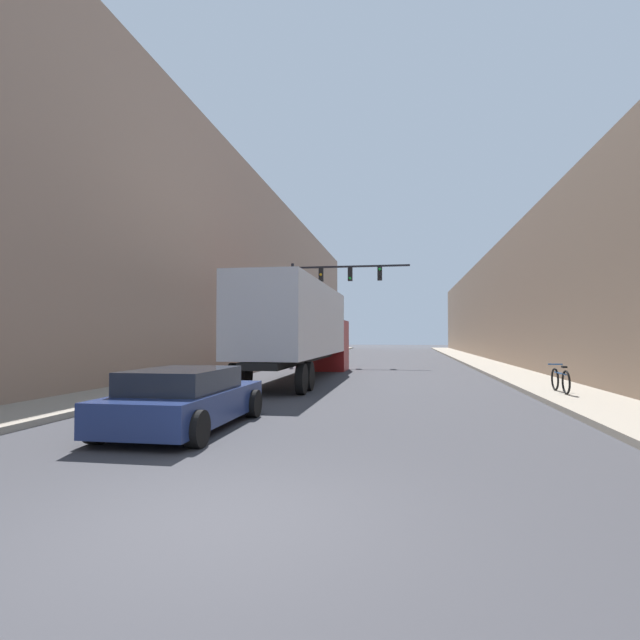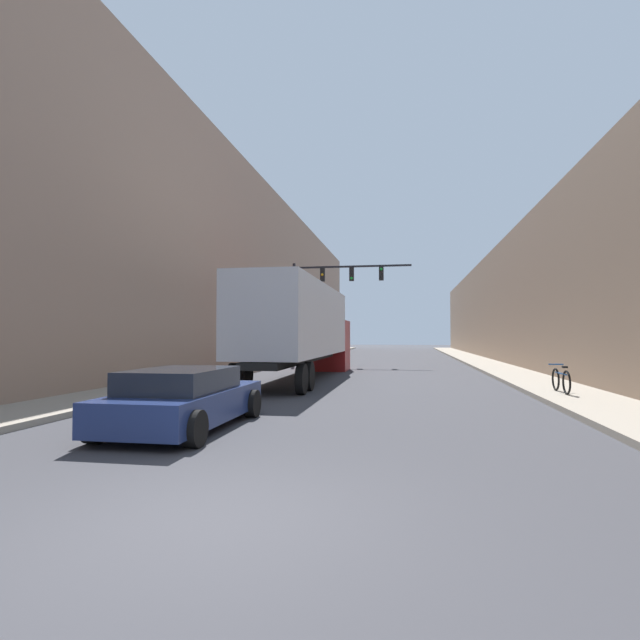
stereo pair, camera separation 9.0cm
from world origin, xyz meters
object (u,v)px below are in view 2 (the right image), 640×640
object	(u,v)px
semi_truck	(303,327)
parked_bicycle	(561,380)
traffic_signal_gantry	(325,291)
sedan_car	(184,399)

from	to	relation	value
semi_truck	parked_bicycle	distance (m)	10.50
traffic_signal_gantry	parked_bicycle	size ratio (longest dim) A/B	4.34
sedan_car	parked_bicycle	world-z (taller)	sedan_car
sedan_car	parked_bicycle	bearing A→B (deg)	36.62
traffic_signal_gantry	sedan_car	bearing A→B (deg)	-87.78
sedan_car	traffic_signal_gantry	size ratio (longest dim) A/B	0.57
semi_truck	traffic_signal_gantry	bearing A→B (deg)	94.49
semi_truck	parked_bicycle	world-z (taller)	semi_truck
sedan_car	traffic_signal_gantry	bearing A→B (deg)	92.22
parked_bicycle	sedan_car	bearing A→B (deg)	-143.38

